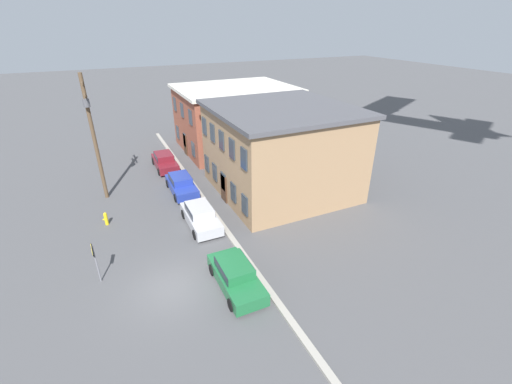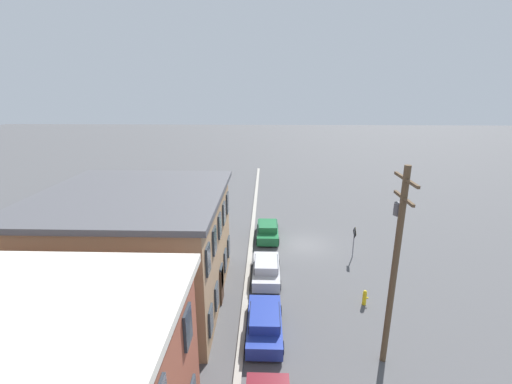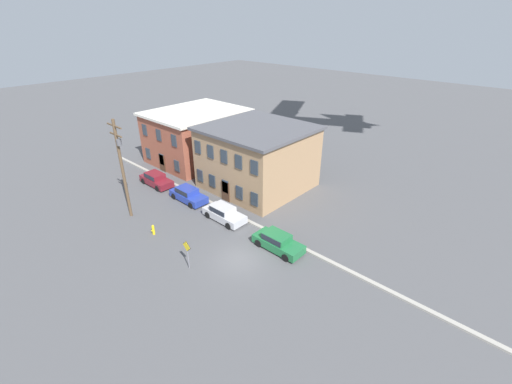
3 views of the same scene
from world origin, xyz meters
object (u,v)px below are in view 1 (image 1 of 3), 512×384
car_silver (200,215)px  car_green (236,274)px  utility_pole (93,133)px  caution_sign (94,256)px  car_blue (181,184)px  fire_hydrant (106,219)px  car_maroon (165,161)px

car_silver → car_green: size_ratio=1.00×
utility_pole → car_silver: bearing=38.0°
caution_sign → utility_pole: utility_pole is taller
car_green → caution_sign: size_ratio=1.72×
car_blue → car_green: 12.33m
caution_sign → fire_hydrant: size_ratio=2.66×
car_maroon → car_silver: (11.38, 0.08, 0.00)m
car_silver → caution_sign: size_ratio=1.72×
car_green → utility_pole: utility_pole is taller
fire_hydrant → utility_pole: bearing=176.0°
car_blue → caution_sign: caution_sign is taller
car_blue → caution_sign: size_ratio=1.72×
car_maroon → utility_pole: bearing=-53.2°
car_maroon → car_green: bearing=-0.1°
fire_hydrant → car_silver: bearing=64.7°
fire_hydrant → caution_sign: bearing=-7.1°
car_green → car_blue: bearing=179.1°
car_maroon → car_silver: size_ratio=1.00×
car_silver → caution_sign: (3.25, -6.70, 0.95)m
car_blue → caution_sign: 11.20m
car_maroon → car_green: size_ratio=1.00×
car_silver → utility_pole: size_ratio=0.46×
car_green → fire_hydrant: (-9.52, -5.83, -0.27)m
car_green → car_maroon: bearing=179.9°
car_blue → utility_pole: bearing=-105.7°
car_blue → car_green: bearing=-0.9°
car_silver → car_blue: bearing=179.2°
car_green → fire_hydrant: 11.17m
car_green → car_silver: bearing=179.0°
car_maroon → car_blue: bearing=1.6°
car_maroon → fire_hydrant: size_ratio=4.58×
utility_pole → fire_hydrant: utility_pole is taller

